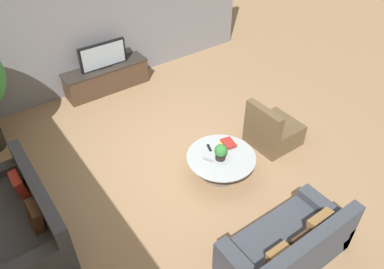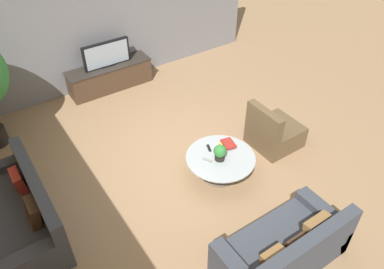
{
  "view_description": "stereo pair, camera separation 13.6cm",
  "coord_description": "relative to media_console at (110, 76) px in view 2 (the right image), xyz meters",
  "views": [
    {
      "loc": [
        -2.58,
        -3.78,
        4.4
      ],
      "look_at": [
        0.17,
        0.04,
        0.55
      ],
      "focal_mm": 35.0,
      "sensor_mm": 36.0,
      "label": 1
    },
    {
      "loc": [
        -2.47,
        -3.85,
        4.4
      ],
      "look_at": [
        0.17,
        0.04,
        0.55
      ],
      "focal_mm": 35.0,
      "sensor_mm": 36.0,
      "label": 2
    }
  ],
  "objects": [
    {
      "name": "remote_silver",
      "position": [
        0.12,
        -3.39,
        0.11
      ],
      "size": [
        0.11,
        0.16,
        0.02
      ],
      "primitive_type": "cube",
      "rotation": [
        0.0,
        0.0,
        0.46
      ],
      "color": "gray",
      "rests_on": "coffee_table"
    },
    {
      "name": "remote_black",
      "position": [
        0.31,
        -3.18,
        0.11
      ],
      "size": [
        0.09,
        0.16,
        0.02
      ],
      "primitive_type": "cube",
      "rotation": [
        0.0,
        0.0,
        -0.35
      ],
      "color": "black",
      "rests_on": "coffee_table"
    },
    {
      "name": "armchair_wicker",
      "position": [
        1.57,
        -3.37,
        -0.01
      ],
      "size": [
        0.8,
        0.76,
        0.86
      ],
      "rotation": [
        0.0,
        0.0,
        1.57
      ],
      "color": "brown",
      "rests_on": "ground"
    },
    {
      "name": "couch_near_entry",
      "position": [
        0.02,
        -5.18,
        0.0
      ],
      "size": [
        1.69,
        0.84,
        0.84
      ],
      "rotation": [
        0.0,
        0.0,
        3.14
      ],
      "color": "#3D424C",
      "rests_on": "ground"
    },
    {
      "name": "media_console",
      "position": [
        0.0,
        0.0,
        0.0
      ],
      "size": [
        1.81,
        0.5,
        0.55
      ],
      "color": "#473323",
      "rests_on": "ground"
    },
    {
      "name": "potted_plant_tabletop",
      "position": [
        0.3,
        -3.48,
        0.25
      ],
      "size": [
        0.2,
        0.2,
        0.27
      ],
      "color": "black",
      "rests_on": "coffee_table"
    },
    {
      "name": "coffee_table",
      "position": [
        0.34,
        -3.45,
        -0.01
      ],
      "size": [
        1.11,
        1.11,
        0.39
      ],
      "color": "#756656",
      "rests_on": "ground"
    },
    {
      "name": "ground_plane",
      "position": [
        -0.0,
        -2.94,
        -0.28
      ],
      "size": [
        24.0,
        24.0,
        0.0
      ],
      "primitive_type": "plane",
      "color": "#9E7A56"
    },
    {
      "name": "book_stack",
      "position": [
        0.61,
        -3.3,
        0.14
      ],
      "size": [
        0.23,
        0.28,
        0.06
      ],
      "color": "gold",
      "rests_on": "coffee_table"
    },
    {
      "name": "back_wall_stone",
      "position": [
        -0.0,
        0.32,
        1.22
      ],
      "size": [
        7.4,
        0.12,
        3.0
      ],
      "primitive_type": "cube",
      "color": "slate",
      "rests_on": "ground"
    },
    {
      "name": "couch_by_wall",
      "position": [
        -2.57,
        -2.74,
        0.0
      ],
      "size": [
        0.84,
        1.98,
        0.84
      ],
      "rotation": [
        0.0,
        0.0,
        -1.57
      ],
      "color": "#3D424C",
      "rests_on": "ground"
    },
    {
      "name": "television",
      "position": [
        0.0,
        -0.0,
        0.52
      ],
      "size": [
        1.0,
        0.13,
        0.53
      ],
      "color": "black",
      "rests_on": "media_console"
    }
  ]
}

